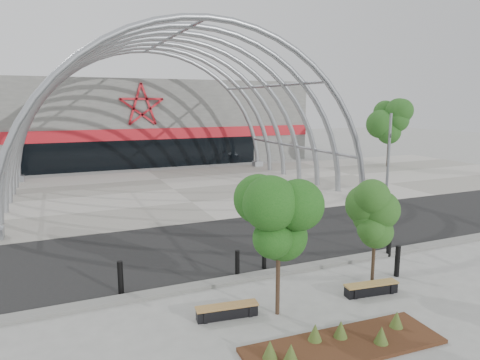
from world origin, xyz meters
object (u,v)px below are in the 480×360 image
object	(u,v)px
signal_pole	(388,158)
street_tree_1	(376,214)
street_tree_0	(279,222)
bench_1	(371,289)
bollard_2	(264,256)
bench_0	(227,311)

from	to	relation	value
signal_pole	street_tree_1	size ratio (longest dim) A/B	1.61
signal_pole	street_tree_0	bearing A→B (deg)	-143.27
street_tree_0	street_tree_1	distance (m)	3.93
bench_1	street_tree_1	bearing A→B (deg)	47.58
signal_pole	street_tree_1	world-z (taller)	signal_pole
bench_1	bollard_2	size ratio (longest dim) A/B	1.85
bench_0	bollard_2	distance (m)	3.76
street_tree_1	bench_0	size ratio (longest dim) A/B	1.84
street_tree_1	bench_1	xyz separation A→B (m)	(-0.58, -0.64, -2.19)
street_tree_1	bollard_2	bearing A→B (deg)	136.85
street_tree_1	bench_0	world-z (taller)	street_tree_1
bench_0	bench_1	xyz separation A→B (m)	(4.67, -0.43, 0.00)
bollard_2	street_tree_0	bearing A→B (deg)	-110.08
street_tree_0	signal_pole	bearing A→B (deg)	36.73
bench_0	bench_1	world-z (taller)	bench_1
signal_pole	bench_0	world-z (taller)	signal_pole
bench_1	bollard_2	bearing A→B (deg)	123.88
signal_pole	bench_0	xyz separation A→B (m)	(-13.25, -8.47, -2.60)
bench_0	bollard_2	bearing A→B (deg)	47.47
street_tree_0	bollard_2	bearing A→B (deg)	69.92
street_tree_1	signal_pole	bearing A→B (deg)	45.95
signal_pole	bench_0	size ratio (longest dim) A/B	2.97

